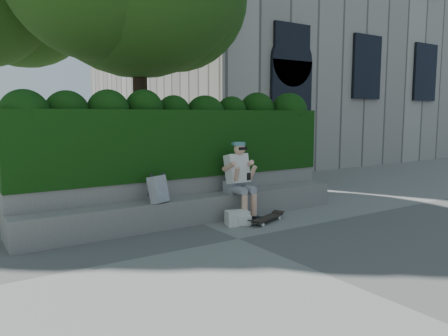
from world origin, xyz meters
TOP-DOWN VIEW (x-y plane):
  - ground at (0.00, 0.00)m, footprint 80.00×80.00m
  - bench_ledge at (0.00, 1.25)m, footprint 6.00×0.45m
  - planter_wall at (0.00, 1.73)m, footprint 6.00×0.50m
  - hedge at (0.00, 1.95)m, footprint 6.00×1.00m
  - person at (0.77, 1.07)m, footprint 0.40×0.76m
  - skateboard at (1.00, 0.56)m, footprint 0.85×0.50m
  - backpack_plaid at (-0.78, 1.15)m, footprint 0.34×0.27m
  - backpack_ground at (0.46, 0.68)m, footprint 0.44×0.37m

SIDE VIEW (x-z plane):
  - ground at x=0.00m, z-range 0.00..0.00m
  - skateboard at x=1.00m, z-range 0.03..0.12m
  - backpack_ground at x=0.46m, z-range 0.00..0.25m
  - bench_ledge at x=0.00m, z-range 0.00..0.45m
  - planter_wall at x=0.00m, z-range 0.00..0.75m
  - backpack_plaid at x=-0.78m, z-range 0.45..0.89m
  - person at x=0.77m, z-range 0.06..1.44m
  - hedge at x=0.00m, z-range 0.75..1.95m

